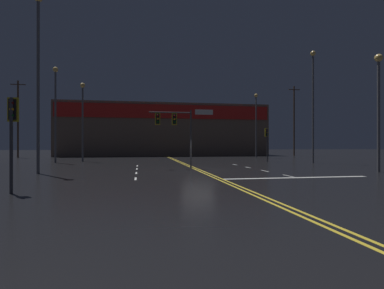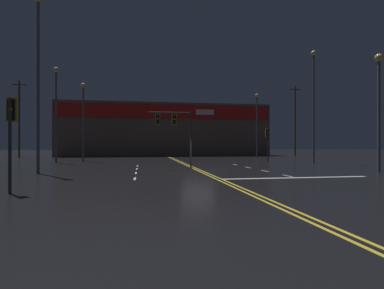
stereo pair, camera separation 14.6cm
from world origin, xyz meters
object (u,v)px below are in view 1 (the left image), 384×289
object	(u,v)px
streetlight_far_left	(83,111)
streetlight_near_right	(55,103)
traffic_signal_median	(174,124)
traffic_signal_corner_southwest	(12,123)
streetlight_far_right	(379,96)
streetlight_far_median	(38,63)
traffic_signal_corner_northeast	(267,137)
streetlight_median_approach	(313,94)
streetlight_near_left	(256,117)

from	to	relation	value
streetlight_far_left	streetlight_near_right	bearing A→B (deg)	-138.16
traffic_signal_median	streetlight_far_left	distance (m)	15.72
traffic_signal_corner_southwest	streetlight_far_right	xyz separation A→B (m)	(22.17, 5.79, 2.67)
traffic_signal_corner_southwest	streetlight_far_median	xyz separation A→B (m)	(-1.74, 8.69, 4.71)
traffic_signal_corner_northeast	streetlight_median_approach	world-z (taller)	streetlight_median_approach
streetlight_near_left	streetlight_far_median	size ratio (longest dim) A/B	0.80
traffic_signal_corner_northeast	streetlight_near_right	xyz separation A→B (m)	(-23.75, 1.96, 3.73)
traffic_signal_median	streetlight_far_right	bearing A→B (deg)	-21.56
traffic_signal_corner_southwest	traffic_signal_median	bearing A→B (deg)	55.51
traffic_signal_corner_northeast	streetlight_median_approach	size ratio (longest dim) A/B	0.32
streetlight_median_approach	streetlight_far_right	size ratio (longest dim) A/B	1.42
traffic_signal_corner_southwest	streetlight_far_right	distance (m)	23.07
streetlight_near_left	streetlight_far_left	distance (m)	25.25
traffic_signal_median	streetlight_near_left	bearing A→B (deg)	51.98
streetlight_near_right	streetlight_far_left	size ratio (longest dim) A/B	1.13
traffic_signal_corner_southwest	streetlight_far_right	bearing A→B (deg)	14.63
traffic_signal_median	streetlight_median_approach	bearing A→B (deg)	17.73
streetlight_median_approach	streetlight_far_right	distance (m)	10.98
streetlight_near_right	streetlight_far_right	bearing A→B (deg)	-31.16
streetlight_far_left	traffic_signal_median	bearing A→B (deg)	-52.70
traffic_signal_corner_southwest	streetlight_far_right	size ratio (longest dim) A/B	0.46
streetlight_far_left	streetlight_far_right	size ratio (longest dim) A/B	1.09
streetlight_median_approach	traffic_signal_corner_northeast	bearing A→B (deg)	141.00
streetlight_near_left	traffic_signal_median	bearing A→B (deg)	-128.02
streetlight_far_right	streetlight_far_median	world-z (taller)	streetlight_far_median
streetlight_median_approach	streetlight_far_right	bearing A→B (deg)	-97.88
traffic_signal_corner_southwest	streetlight_near_left	xyz separation A→B (m)	(22.78, 30.52, 3.39)
traffic_signal_corner_southwest	traffic_signal_corner_northeast	xyz separation A→B (m)	(19.74, 19.66, 0.01)
streetlight_near_left	streetlight_far_median	bearing A→B (deg)	-138.32
streetlight_far_left	streetlight_far_median	world-z (taller)	streetlight_far_median
traffic_signal_corner_northeast	streetlight_near_right	distance (m)	24.13
traffic_signal_corner_southwest	streetlight_median_approach	distance (m)	29.20
traffic_signal_corner_southwest	streetlight_near_right	world-z (taller)	streetlight_near_right
streetlight_near_left	streetlight_far_left	size ratio (longest dim) A/B	1.06
streetlight_median_approach	streetlight_far_right	world-z (taller)	streetlight_median_approach
traffic_signal_median	streetlight_median_approach	distance (m)	17.01
traffic_signal_corner_northeast	streetlight_near_right	world-z (taller)	streetlight_near_right
streetlight_far_left	streetlight_far_right	xyz separation A→B (m)	(23.74, -18.03, -0.41)
streetlight_near_left	streetlight_far_median	distance (m)	32.85
traffic_signal_corner_northeast	streetlight_far_right	world-z (taller)	streetlight_far_right
traffic_signal_corner_northeast	streetlight_near_left	distance (m)	11.77
traffic_signal_median	streetlight_near_right	bearing A→B (deg)	139.39
traffic_signal_corner_southwest	traffic_signal_corner_northeast	size ratio (longest dim) A/B	1.00
streetlight_near_right	streetlight_far_median	size ratio (longest dim) A/B	0.85
traffic_signal_median	streetlight_far_median	xyz separation A→B (m)	(-9.60, -2.75, 3.88)
traffic_signal_median	streetlight_near_right	xyz separation A→B (m)	(-11.88, 10.18, 2.91)
streetlight_far_right	streetlight_far_median	distance (m)	24.17
streetlight_far_median	streetlight_near_left	bearing A→B (deg)	41.68
traffic_signal_corner_northeast	streetlight_far_median	world-z (taller)	streetlight_far_median
streetlight_median_approach	streetlight_far_left	size ratio (longest dim) A/B	1.31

